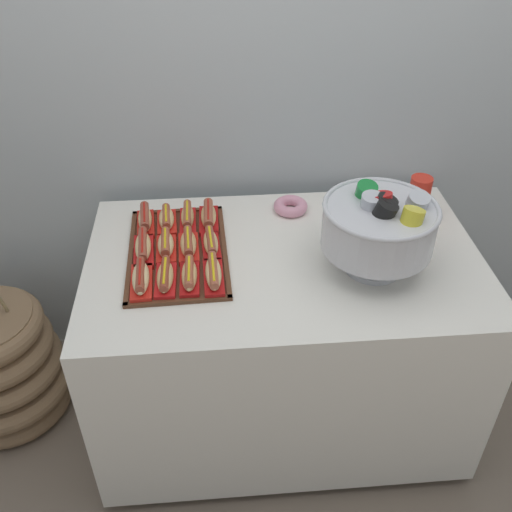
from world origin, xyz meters
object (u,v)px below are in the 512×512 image
object	(u,v)px
buffet_table	(281,337)
hot_dog_1	(165,277)
cup_stack	(419,197)
donut	(291,206)
hot_dog_11	(209,216)
punch_bowl	(379,225)
hot_dog_8	(145,220)
serving_tray	(178,252)
hot_dog_4	(143,247)
hot_dog_5	(166,246)
hot_dog_2	(189,276)
hot_dog_9	(167,220)
hot_dog_7	(211,244)
hot_dog_0	(141,279)
hot_dog_6	(188,245)
hot_dog_3	(213,274)
hot_dog_10	(188,217)

from	to	relation	value
buffet_table	hot_dog_1	world-z (taller)	hot_dog_1
cup_stack	donut	bearing A→B (deg)	171.02
hot_dog_11	punch_bowl	world-z (taller)	punch_bowl
hot_dog_8	punch_bowl	world-z (taller)	punch_bowl
serving_tray	hot_dog_8	world-z (taller)	hot_dog_8
buffet_table	cup_stack	distance (m)	0.72
hot_dog_4	hot_dog_5	xyz separation A→B (m)	(0.07, 0.00, 0.00)
hot_dog_2	hot_dog_1	bearing A→B (deg)	-178.37
buffet_table	hot_dog_9	distance (m)	0.61
hot_dog_1	hot_dog_7	bearing A→B (deg)	49.35
serving_tray	hot_dog_9	distance (m)	0.17
hot_dog_0	hot_dog_6	bearing A→B (deg)	49.35
hot_dog_9	hot_dog_1	bearing A→B (deg)	-88.37
hot_dog_2	hot_dog_4	world-z (taller)	hot_dog_4
hot_dog_3	hot_dog_6	xyz separation A→B (m)	(-0.08, 0.16, 0.00)
buffet_table	hot_dog_4	bearing A→B (deg)	174.50
hot_dog_0	hot_dog_10	distance (m)	0.36
hot_dog_3	hot_dog_7	size ratio (longest dim) A/B	1.11
hot_dog_3	hot_dog_8	bearing A→B (deg)	125.91
hot_dog_6	punch_bowl	world-z (taller)	punch_bowl
hot_dog_11	cup_stack	xyz separation A→B (m)	(0.76, -0.01, 0.04)
hot_dog_1	punch_bowl	world-z (taller)	punch_bowl
hot_dog_6	punch_bowl	distance (m)	0.63
hot_dog_11	hot_dog_8	bearing A→B (deg)	-178.37
hot_dog_3	hot_dog_8	size ratio (longest dim) A/B	1.08
hot_dog_9	hot_dog_8	bearing A→B (deg)	-178.37
hot_dog_6	punch_bowl	bearing A→B (deg)	-12.40
serving_tray	donut	world-z (taller)	donut
hot_dog_4	hot_dog_8	distance (m)	0.17
hot_dog_3	cup_stack	xyz separation A→B (m)	(0.75, 0.32, 0.05)
hot_dog_7	hot_dog_9	size ratio (longest dim) A/B	1.05
hot_dog_9	cup_stack	size ratio (longest dim) A/B	1.00
hot_dog_1	hot_dog_10	xyz separation A→B (m)	(0.07, 0.33, 0.00)
hot_dog_5	hot_dog_6	size ratio (longest dim) A/B	0.93
hot_dog_6	cup_stack	world-z (taller)	cup_stack
donut	punch_bowl	bearing A→B (deg)	-58.54
punch_bowl	hot_dog_2	bearing A→B (deg)	-176.84
hot_dog_0	hot_dog_3	distance (m)	0.23
hot_dog_0	hot_dog_7	world-z (taller)	hot_dog_0
hot_dog_2	hot_dog_10	distance (m)	0.33
buffet_table	hot_dog_7	bearing A→B (deg)	168.08
hot_dog_8	hot_dog_11	size ratio (longest dim) A/B	0.99
hot_dog_10	cup_stack	size ratio (longest dim) A/B	1.03
hot_dog_3	hot_dog_4	bearing A→B (deg)	145.37
buffet_table	hot_dog_11	size ratio (longest dim) A/B	7.71
buffet_table	punch_bowl	size ratio (longest dim) A/B	3.70
hot_dog_2	donut	world-z (taller)	hot_dog_2
hot_dog_0	cup_stack	bearing A→B (deg)	18.67
serving_tray	hot_dog_0	bearing A→B (deg)	-122.66
hot_dog_9	hot_dog_3	bearing A→B (deg)	-63.93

